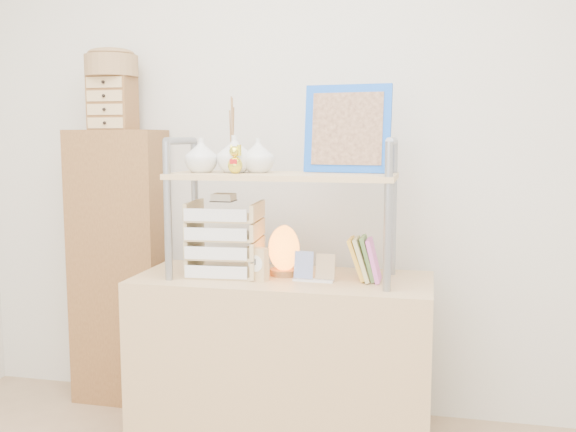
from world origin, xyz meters
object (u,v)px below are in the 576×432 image
object	(u,v)px
desk	(283,366)
letter_tray	(224,242)
salt_lamp	(284,250)
cabinet	(120,267)

from	to	relation	value
desk	letter_tray	distance (m)	0.57
salt_lamp	cabinet	bearing A→B (deg)	159.82
desk	salt_lamp	bearing A→B (deg)	93.84
desk	cabinet	xyz separation A→B (m)	(-0.91, 0.37, 0.30)
cabinet	letter_tray	world-z (taller)	cabinet
cabinet	salt_lamp	bearing A→B (deg)	-19.28
desk	salt_lamp	xyz separation A→B (m)	(-0.00, 0.03, 0.48)
cabinet	letter_tray	distance (m)	0.79
desk	salt_lamp	size ratio (longest dim) A/B	5.80
desk	letter_tray	xyz separation A→B (m)	(-0.25, -0.00, 0.51)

